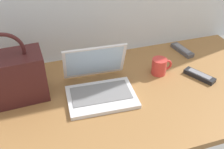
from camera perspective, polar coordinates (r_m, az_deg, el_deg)
desk at (r=1.26m, az=2.25°, el=-4.58°), size 1.60×0.76×0.03m
laptop at (r=1.23m, az=-2.81°, el=-2.10°), size 0.32×0.31×0.21m
coffee_mug at (r=1.38m, az=10.21°, el=1.80°), size 0.11×0.08×0.09m
remote_control_near at (r=1.42m, az=18.33°, el=-0.27°), size 0.12×0.16×0.02m
remote_control_far at (r=1.62m, az=14.85°, el=5.13°), size 0.07×0.17×0.02m
handbag at (r=1.24m, az=-21.13°, el=-0.58°), size 0.31×0.17×0.33m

